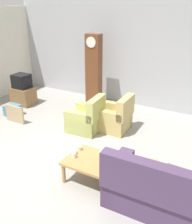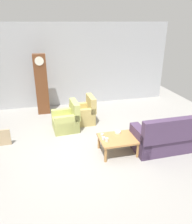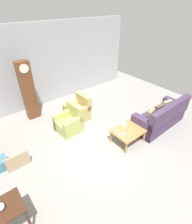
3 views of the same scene
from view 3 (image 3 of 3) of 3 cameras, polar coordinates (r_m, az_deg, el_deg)
The scene contains 14 objects.
ground_plane at distance 5.54m, azimuth 1.38°, elevation -10.81°, with size 10.40×10.40×0.00m, color #999691.
garage_door_wall at distance 7.46m, azimuth -17.10°, elevation 14.27°, with size 8.40×0.16×3.20m, color #ADAFB5.
couch_floral at distance 6.50m, azimuth 20.50°, elevation -1.71°, with size 2.11×0.91×1.04m.
armchair_olive_near at distance 6.00m, azimuth -8.64°, elevation -3.46°, with size 0.84×0.81×0.92m.
armchair_olive_far at distance 6.53m, azimuth -5.91°, elevation 0.16°, with size 0.81×0.78×0.92m.
coffee_table_wood at distance 5.53m, azimuth 10.60°, elevation -6.43°, with size 0.96×0.76×0.44m.
grandfather_clock at distance 6.65m, azimuth -21.48°, elevation 6.39°, with size 0.44×0.30×2.19m.
framed_picture_leaning at distance 5.21m, azimuth -24.31°, elevation -14.64°, with size 0.60×0.05×0.47m, color tan.
storage_box_blue at distance 5.47m, azimuth -29.10°, elevation -14.75°, with size 0.40×0.37×0.30m, color teal.
glass_dome_cloche at distance 3.76m, azimuth -29.01°, elevation -25.72°, with size 0.14×0.14×0.14m, color silver.
cup_white_porcelain at distance 5.21m, azimuth 9.08°, elevation -7.57°, with size 0.08×0.08×0.10m, color white.
cup_blue_rimmed at distance 5.24m, azimuth 7.80°, elevation -7.33°, with size 0.08×0.08×0.08m, color silver.
cup_cream_tall at distance 5.32m, azimuth 6.61°, elevation -6.41°, with size 0.09×0.09×0.08m, color beige.
bowl_white_stacked at distance 5.65m, azimuth 9.33°, elevation -4.15°, with size 0.16×0.16×0.05m, color white.
Camera 3 is at (-2.60, -3.02, 3.86)m, focal length 27.73 mm.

